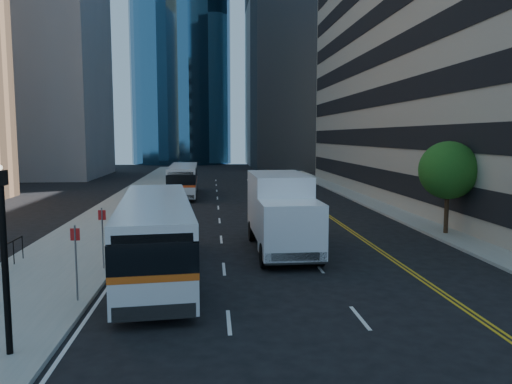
% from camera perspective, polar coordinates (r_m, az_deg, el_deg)
% --- Properties ---
extents(ground, '(160.00, 160.00, 0.00)m').
position_cam_1_polar(ground, '(19.55, 6.93, -10.03)').
color(ground, black).
rests_on(ground, ground).
extents(sidewalk_west, '(5.00, 90.00, 0.15)m').
position_cam_1_polar(sidewalk_west, '(44.17, -13.54, -0.85)').
color(sidewalk_west, gray).
rests_on(sidewalk_west, ground).
extents(sidewalk_east, '(2.00, 90.00, 0.15)m').
position_cam_1_polar(sidewalk_east, '(45.56, 11.51, -0.58)').
color(sidewalk_east, gray).
rests_on(sidewalk_east, ground).
extents(midrise_west, '(18.00, 18.00, 35.00)m').
position_cam_1_polar(midrise_west, '(75.29, -24.49, 15.01)').
color(midrise_west, gray).
rests_on(midrise_west, ground).
extents(street_tree, '(3.20, 3.20, 5.10)m').
position_cam_1_polar(street_tree, '(29.41, 21.11, 2.32)').
color(street_tree, '#332114').
rests_on(street_tree, sidewalk_east).
extents(lamp_post, '(0.28, 0.28, 4.56)m').
position_cam_1_polar(lamp_post, '(13.62, -26.83, -6.13)').
color(lamp_post, black).
rests_on(lamp_post, sidewalk_west).
extents(bus_front, '(3.73, 12.03, 3.05)m').
position_cam_1_polar(bus_front, '(20.21, -11.38, -4.71)').
color(bus_front, silver).
rests_on(bus_front, ground).
extents(bus_rear, '(2.56, 11.03, 2.84)m').
position_cam_1_polar(bus_rear, '(46.61, -8.29, 1.46)').
color(bus_rear, silver).
rests_on(bus_rear, ground).
extents(box_truck, '(2.78, 7.69, 3.67)m').
position_cam_1_polar(box_truck, '(23.91, 2.93, -2.22)').
color(box_truck, white).
rests_on(box_truck, ground).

